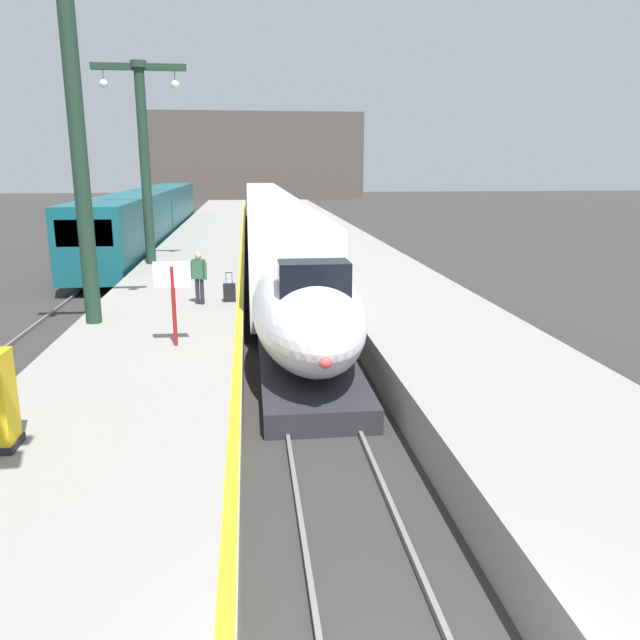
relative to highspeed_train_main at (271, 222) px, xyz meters
name	(u,v)px	position (x,y,z in m)	size (l,w,h in m)	color
platform_left	(192,275)	(-4.05, -10.84, -1.43)	(4.80, 110.00, 1.05)	gray
platform_right	(365,272)	(4.05, -10.84, -1.43)	(4.80, 110.00, 1.05)	gray
platform_left_safety_stripe	(242,263)	(-1.77, -10.84, -0.90)	(0.20, 107.80, 0.01)	yellow
rail_main_left	(263,273)	(-0.75, -8.09, -1.89)	(0.08, 110.00, 0.12)	slate
rail_main_right	(292,273)	(0.75, -8.09, -1.89)	(0.08, 110.00, 0.12)	slate
rail_secondary_left	(100,277)	(-8.85, -8.09, -1.89)	(0.08, 110.00, 0.12)	slate
rail_secondary_right	(131,276)	(-7.35, -8.09, -1.89)	(0.08, 110.00, 0.12)	slate
highspeed_train_main	(271,222)	(0.00, 0.00, 0.00)	(2.92, 57.77, 3.60)	silver
regional_train_adjacent	(151,215)	(-8.10, 4.84, 0.18)	(2.85, 36.60, 3.80)	#145660
station_column_mid	(74,99)	(-5.90, -21.74, 5.18)	(4.00, 0.68, 10.23)	#1E3828
station_column_far	(144,144)	(-5.90, -10.58, 4.38)	(4.00, 0.68, 8.73)	#1E3828
passenger_near_edge	(199,274)	(-3.05, -19.62, 0.09)	(0.52, 0.36, 1.69)	#23232D
rolling_suitcase	(229,292)	(-2.11, -19.31, -0.60)	(0.40, 0.22, 0.98)	black
departure_info_board	(173,286)	(-3.31, -24.40, 0.61)	(0.90, 0.10, 2.12)	maroon
terminus_back_wall	(255,156)	(0.00, 66.41, 5.05)	(36.00, 2.00, 14.00)	#4C4742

